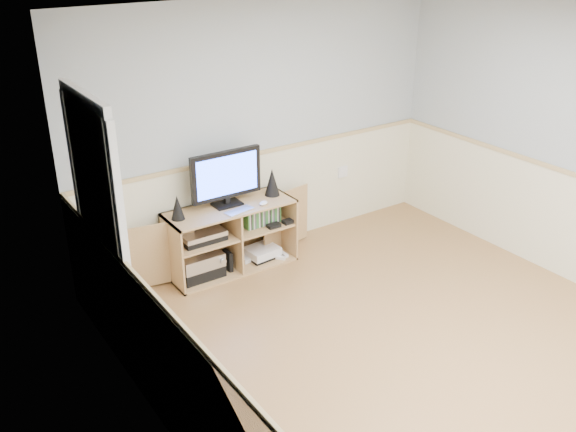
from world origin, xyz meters
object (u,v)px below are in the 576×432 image
at_px(media_cabinet, 228,235).
at_px(game_consoles, 261,253).
at_px(keyboard, 239,211).
at_px(monitor, 226,176).

bearing_deg(media_cabinet, game_consoles, -11.96).
bearing_deg(keyboard, monitor, 85.57).
distance_m(monitor, keyboard, 0.34).
bearing_deg(monitor, keyboard, -83.96).
distance_m(media_cabinet, game_consoles, 0.42).
bearing_deg(game_consoles, monitor, 169.31).
xyz_separation_m(keyboard, game_consoles, (0.30, 0.13, -0.59)).
bearing_deg(media_cabinet, monitor, -90.00).
relative_size(keyboard, game_consoles, 0.62).
bearing_deg(keyboard, game_consoles, 12.41).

